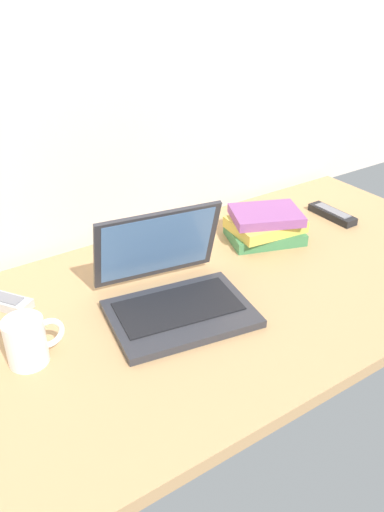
{
  "coord_description": "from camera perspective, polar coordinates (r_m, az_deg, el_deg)",
  "views": [
    {
      "loc": [
        -0.62,
        -0.83,
        0.73
      ],
      "look_at": [
        -0.06,
        0.0,
        0.15
      ],
      "focal_mm": 36.56,
      "sensor_mm": 36.0,
      "label": 1
    }
  ],
  "objects": [
    {
      "name": "remote_control_far",
      "position": [
        1.66,
        15.09,
        4.46
      ],
      "size": [
        0.05,
        0.16,
        0.02
      ],
      "color": "black",
      "rests_on": "desk"
    },
    {
      "name": "desk",
      "position": [
        1.26,
        2.15,
        -4.62
      ],
      "size": [
        1.6,
        0.76,
        0.03
      ],
      "color": "tan",
      "rests_on": "ground"
    },
    {
      "name": "coffee_mug",
      "position": [
        1.07,
        -17.55,
        -8.84
      ],
      "size": [
        0.12,
        0.08,
        0.1
      ],
      "color": "white",
      "rests_on": "desk"
    },
    {
      "name": "book_stack",
      "position": [
        1.47,
        8.02,
        3.32
      ],
      "size": [
        0.24,
        0.2,
        0.09
      ],
      "color": "#3F7F4C",
      "rests_on": "desk"
    },
    {
      "name": "laptop",
      "position": [
        1.18,
        -2.17,
        -3.64
      ],
      "size": [
        0.35,
        0.33,
        0.21
      ],
      "color": "#2D2D33",
      "rests_on": "desk"
    }
  ]
}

